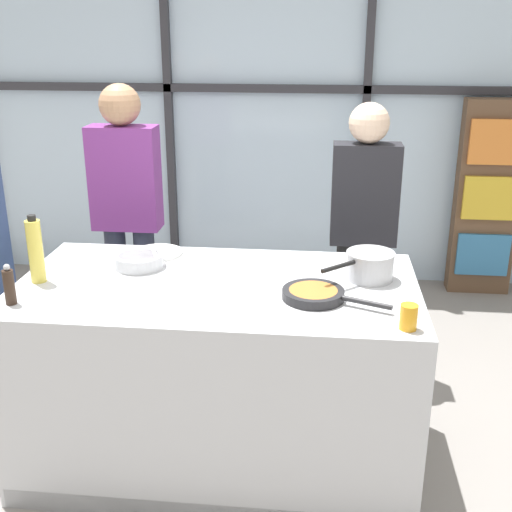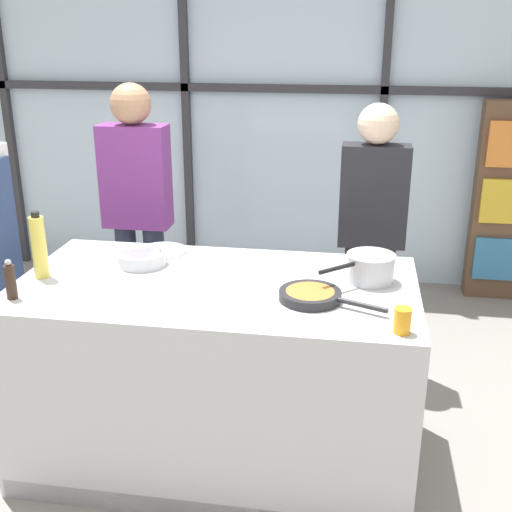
# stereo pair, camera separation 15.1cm
# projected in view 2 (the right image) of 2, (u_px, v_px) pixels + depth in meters

# --- Properties ---
(ground_plane) EXTENTS (18.00, 18.00, 0.00)m
(ground_plane) POSITION_uv_depth(u_px,v_px,m) (220.00, 452.00, 3.19)
(ground_plane) COLOR gray
(back_window_wall) EXTENTS (6.40, 0.10, 2.80)m
(back_window_wall) POSITION_uv_depth(u_px,v_px,m) (283.00, 106.00, 4.99)
(back_window_wall) COLOR silver
(back_window_wall) RESTS_ON ground_plane
(bookshelf) EXTENTS (0.47, 0.19, 1.50)m
(bookshelf) POSITION_uv_depth(u_px,v_px,m) (506.00, 202.00, 4.79)
(bookshelf) COLOR brown
(bookshelf) RESTS_ON ground_plane
(demo_island) EXTENTS (1.80, 0.95, 0.91)m
(demo_island) POSITION_uv_depth(u_px,v_px,m) (218.00, 372.00, 3.03)
(demo_island) COLOR silver
(demo_island) RESTS_ON ground_plane
(spectator_far_left) EXTENTS (0.40, 0.24, 1.70)m
(spectator_far_left) POSITION_uv_depth(u_px,v_px,m) (137.00, 205.00, 3.86)
(spectator_far_left) COLOR #232838
(spectator_far_left) RESTS_ON ground_plane
(spectator_center_left) EXTENTS (0.38, 0.23, 1.61)m
(spectator_center_left) POSITION_uv_depth(u_px,v_px,m) (372.00, 223.00, 3.67)
(spectator_center_left) COLOR black
(spectator_center_left) RESTS_ON ground_plane
(frying_pan) EXTENTS (0.45, 0.27, 0.04)m
(frying_pan) POSITION_uv_depth(u_px,v_px,m) (312.00, 295.00, 2.69)
(frying_pan) COLOR #232326
(frying_pan) RESTS_ON demo_island
(saucepan) EXTENTS (0.33, 0.32, 0.13)m
(saucepan) POSITION_uv_depth(u_px,v_px,m) (370.00, 267.00, 2.87)
(saucepan) COLOR silver
(saucepan) RESTS_ON demo_island
(white_plate) EXTENTS (0.25, 0.25, 0.01)m
(white_plate) POSITION_uv_depth(u_px,v_px,m) (162.00, 251.00, 3.26)
(white_plate) COLOR white
(white_plate) RESTS_ON demo_island
(mixing_bowl) EXTENTS (0.24, 0.24, 0.06)m
(mixing_bowl) POSITION_uv_depth(u_px,v_px,m) (142.00, 258.00, 3.08)
(mixing_bowl) COLOR silver
(mixing_bowl) RESTS_ON demo_island
(oil_bottle) EXTENTS (0.07, 0.07, 0.31)m
(oil_bottle) POSITION_uv_depth(u_px,v_px,m) (39.00, 247.00, 2.89)
(oil_bottle) COLOR #E0CC4C
(oil_bottle) RESTS_ON demo_island
(pepper_grinder) EXTENTS (0.05, 0.05, 0.18)m
(pepper_grinder) POSITION_uv_depth(u_px,v_px,m) (10.00, 281.00, 2.68)
(pepper_grinder) COLOR #332319
(pepper_grinder) RESTS_ON demo_island
(juice_glass_near) EXTENTS (0.07, 0.07, 0.10)m
(juice_glass_near) POSITION_uv_depth(u_px,v_px,m) (402.00, 321.00, 2.39)
(juice_glass_near) COLOR orange
(juice_glass_near) RESTS_ON demo_island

